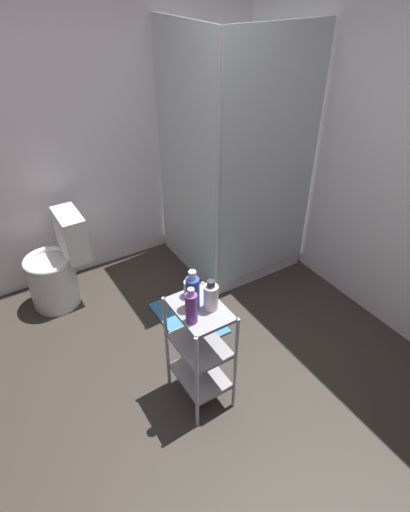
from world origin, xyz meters
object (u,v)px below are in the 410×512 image
object	(u,v)px
lotion_bottle_white	(211,296)
shower_stall	(229,218)
shampoo_bottle_blue	(193,292)
bath_mat	(188,318)
storage_cart	(200,347)
rinse_cup	(190,288)
conditioner_bottle_purple	(191,307)
toilet	(57,269)

from	to	relation	value
lotion_bottle_white	shower_stall	bearing A→B (deg)	141.53
shampoo_bottle_blue	lotion_bottle_white	xyz separation A→B (m)	(0.06, 0.08, -0.02)
shampoo_bottle_blue	bath_mat	size ratio (longest dim) A/B	0.40
shower_stall	shampoo_bottle_blue	size ratio (longest dim) A/B	8.35
storage_cart	rinse_cup	distance (m)	0.37
shower_stall	conditioner_bottle_purple	distance (m)	1.63
conditioner_bottle_purple	toilet	bearing A→B (deg)	-165.10
shower_stall	toilet	xyz separation A→B (m)	(-0.26, -1.44, -0.15)
toilet	conditioner_bottle_purple	xyz separation A→B (m)	(1.45, 0.39, 0.52)
shower_stall	storage_cart	world-z (taller)	shower_stall
toilet	conditioner_bottle_purple	size ratio (longest dim) A/B	3.50
shower_stall	lotion_bottle_white	distance (m)	1.51
shower_stall	shampoo_bottle_blue	bearing A→B (deg)	-42.32
toilet	rinse_cup	world-z (taller)	rinse_cup
bath_mat	conditioner_bottle_purple	bearing A→B (deg)	-27.38
shampoo_bottle_blue	storage_cart	bearing A→B (deg)	36.79
storage_cart	bath_mat	bearing A→B (deg)	156.52
shampoo_bottle_blue	rinse_cup	size ratio (longest dim) A/B	2.51
toilet	storage_cart	size ratio (longest dim) A/B	1.03
shampoo_bottle_blue	conditioner_bottle_purple	size ratio (longest dim) A/B	1.10
shower_stall	lotion_bottle_white	bearing A→B (deg)	-38.47
bath_mat	shower_stall	bearing A→B (deg)	124.57
shower_stall	shampoo_bottle_blue	world-z (taller)	shower_stall
rinse_cup	shampoo_bottle_blue	bearing A→B (deg)	-21.62
lotion_bottle_white	rinse_cup	world-z (taller)	lotion_bottle_white
shampoo_bottle_blue	conditioner_bottle_purple	bearing A→B (deg)	-33.43
lotion_bottle_white	toilet	bearing A→B (deg)	-159.59
shampoo_bottle_blue	bath_mat	distance (m)	1.08
conditioner_bottle_purple	rinse_cup	size ratio (longest dim) A/B	2.28
storage_cart	lotion_bottle_white	world-z (taller)	lotion_bottle_white
lotion_bottle_white	bath_mat	world-z (taller)	lotion_bottle_white
conditioner_bottle_purple	storage_cart	bearing A→B (deg)	126.31
rinse_cup	bath_mat	bearing A→B (deg)	152.85
shower_stall	rinse_cup	distance (m)	1.42
conditioner_bottle_purple	lotion_bottle_white	distance (m)	0.15
conditioner_bottle_purple	shampoo_bottle_blue	bearing A→B (deg)	146.57
shower_stall	toilet	bearing A→B (deg)	-100.44
bath_mat	lotion_bottle_white	bearing A→B (deg)	-18.59
rinse_cup	bath_mat	distance (m)	0.98
lotion_bottle_white	conditioner_bottle_purple	bearing A→B (deg)	-76.21
storage_cart	rinse_cup	bearing A→B (deg)	174.34
toilet	bath_mat	size ratio (longest dim) A/B	1.27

